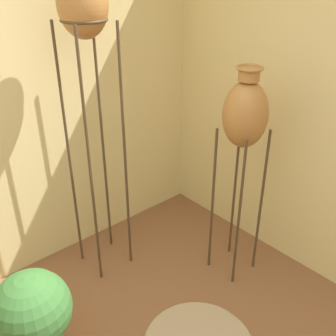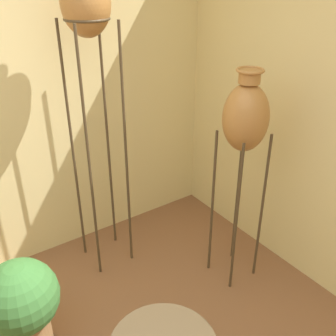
{
  "view_description": "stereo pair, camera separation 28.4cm",
  "coord_description": "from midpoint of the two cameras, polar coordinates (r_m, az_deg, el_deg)",
  "views": [
    {
      "loc": [
        -0.61,
        -0.75,
        2.22
      ],
      "look_at": [
        1.06,
        1.14,
        0.89
      ],
      "focal_mm": 42.0,
      "sensor_mm": 36.0,
      "label": 1
    },
    {
      "loc": [
        -0.38,
        -0.92,
        2.22
      ],
      "look_at": [
        1.06,
        1.14,
        0.89
      ],
      "focal_mm": 42.0,
      "sensor_mm": 36.0,
      "label": 2
    }
  ],
  "objects": [
    {
      "name": "vase_stand_tall",
      "position": [
        2.64,
        -15.43,
        20.83
      ],
      "size": [
        0.32,
        0.32,
        2.29
      ],
      "color": "#473823",
      "rests_on": "ground_plane"
    },
    {
      "name": "vase_stand_medium",
      "position": [
        2.67,
        8.12,
        7.24
      ],
      "size": [
        0.31,
        0.31,
        1.63
      ],
      "color": "#473823",
      "rests_on": "ground_plane"
    },
    {
      "name": "potted_plant",
      "position": [
        2.62,
        -22.17,
        -19.38
      ],
      "size": [
        0.47,
        0.47,
        0.67
      ],
      "color": "olive",
      "rests_on": "ground_plane"
    }
  ]
}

